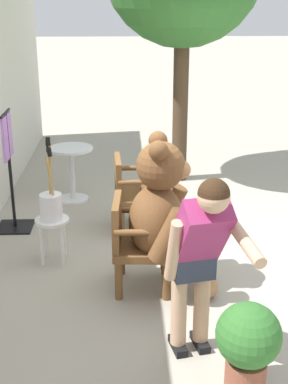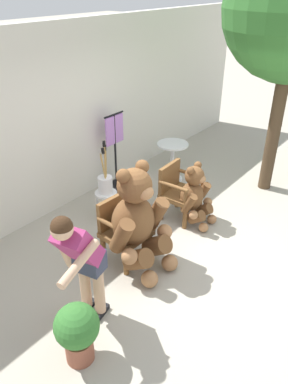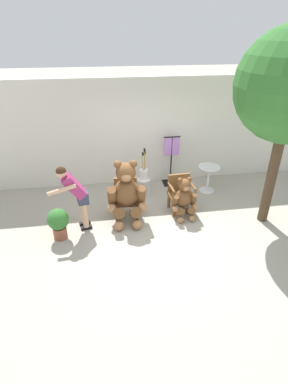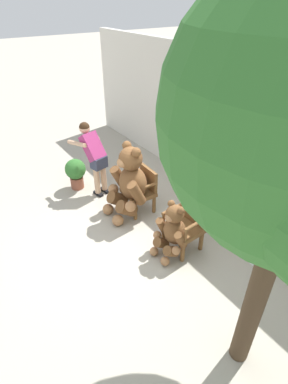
{
  "view_description": "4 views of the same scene",
  "coord_description": "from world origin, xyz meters",
  "px_view_note": "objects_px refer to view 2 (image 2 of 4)",
  "views": [
    {
      "loc": [
        -5.01,
        0.77,
        2.56
      ],
      "look_at": [
        0.35,
        0.56,
        0.56
      ],
      "focal_mm": 50.0,
      "sensor_mm": 36.0,
      "label": 1
    },
    {
      "loc": [
        -3.57,
        -2.03,
        3.3
      ],
      "look_at": [
        -0.29,
        0.6,
        0.88
      ],
      "focal_mm": 35.0,
      "sensor_mm": 36.0,
      "label": 2
    },
    {
      "loc": [
        -1.12,
        -5.24,
        3.87
      ],
      "look_at": [
        -0.32,
        0.02,
        0.91
      ],
      "focal_mm": 28.0,
      "sensor_mm": 36.0,
      "label": 3
    },
    {
      "loc": [
        3.31,
        -2.04,
        3.58
      ],
      "look_at": [
        -0.1,
        0.36,
        0.81
      ],
      "focal_mm": 28.0,
      "sensor_mm": 36.0,
      "label": 4
    }
  ],
  "objects_px": {
    "teddy_bear_small": "(195,195)",
    "potted_plant": "(77,330)",
    "teddy_bear_large": "(138,220)",
    "round_side_table": "(172,157)",
    "wooden_chair_right": "(178,190)",
    "clothing_display_stand": "(115,150)",
    "white_stool": "(106,198)",
    "wooden_chair_left": "(123,228)",
    "brush_bucket": "(105,182)",
    "person_visitor": "(81,257)"
  },
  "relations": [
    {
      "from": "teddy_bear_small",
      "to": "person_visitor",
      "type": "bearing_deg",
      "value": -177.14
    },
    {
      "from": "round_side_table",
      "to": "potted_plant",
      "type": "xyz_separation_m",
      "value": [
        -3.68,
        -1.48,
        -0.05
      ]
    },
    {
      "from": "brush_bucket",
      "to": "round_side_table",
      "type": "xyz_separation_m",
      "value": [
        1.69,
        -0.05,
        -0.18
      ]
    },
    {
      "from": "teddy_bear_large",
      "to": "wooden_chair_right",
      "type": "bearing_deg",
      "value": 11.36
    },
    {
      "from": "teddy_bear_large",
      "to": "clothing_display_stand",
      "type": "bearing_deg",
      "value": 49.92
    },
    {
      "from": "teddy_bear_large",
      "to": "round_side_table",
      "type": "distance_m",
      "value": 2.48
    },
    {
      "from": "wooden_chair_left",
      "to": "person_visitor",
      "type": "relative_size",
      "value": 0.58
    },
    {
      "from": "white_stool",
      "to": "potted_plant",
      "type": "bearing_deg",
      "value": -142.44
    },
    {
      "from": "potted_plant",
      "to": "clothing_display_stand",
      "type": "bearing_deg",
      "value": 36.45
    },
    {
      "from": "teddy_bear_small",
      "to": "round_side_table",
      "type": "relative_size",
      "value": 1.35
    },
    {
      "from": "teddy_bear_small",
      "to": "brush_bucket",
      "type": "relative_size",
      "value": 1.17
    },
    {
      "from": "teddy_bear_small",
      "to": "brush_bucket",
      "type": "distance_m",
      "value": 1.35
    },
    {
      "from": "teddy_bear_large",
      "to": "round_side_table",
      "type": "bearing_deg",
      "value": 24.76
    },
    {
      "from": "wooden_chair_left",
      "to": "potted_plant",
      "type": "xyz_separation_m",
      "value": [
        -1.45,
        -0.7,
        -0.07
      ]
    },
    {
      "from": "teddy_bear_small",
      "to": "potted_plant",
      "type": "xyz_separation_m",
      "value": [
        -2.73,
        -0.41,
        -0.08
      ]
    },
    {
      "from": "teddy_bear_large",
      "to": "potted_plant",
      "type": "xyz_separation_m",
      "value": [
        -1.44,
        -0.44,
        -0.31
      ]
    },
    {
      "from": "wooden_chair_left",
      "to": "teddy_bear_small",
      "type": "bearing_deg",
      "value": -12.88
    },
    {
      "from": "wooden_chair_left",
      "to": "brush_bucket",
      "type": "xyz_separation_m",
      "value": [
        0.54,
        0.82,
        0.17
      ]
    },
    {
      "from": "teddy_bear_large",
      "to": "potted_plant",
      "type": "relative_size",
      "value": 2.11
    },
    {
      "from": "round_side_table",
      "to": "potted_plant",
      "type": "distance_m",
      "value": 3.97
    },
    {
      "from": "brush_bucket",
      "to": "potted_plant",
      "type": "height_order",
      "value": "brush_bucket"
    },
    {
      "from": "person_visitor",
      "to": "brush_bucket",
      "type": "xyz_separation_m",
      "value": [
        1.61,
        1.23,
        -0.27
      ]
    },
    {
      "from": "wooden_chair_right",
      "to": "round_side_table",
      "type": "bearing_deg",
      "value": 39.13
    },
    {
      "from": "teddy_bear_small",
      "to": "round_side_table",
      "type": "xyz_separation_m",
      "value": [
        0.95,
        1.07,
        -0.03
      ]
    },
    {
      "from": "white_stool",
      "to": "wooden_chair_left",
      "type": "bearing_deg",
      "value": -123.2
    },
    {
      "from": "potted_plant",
      "to": "wooden_chair_left",
      "type": "bearing_deg",
      "value": 25.93
    },
    {
      "from": "wooden_chair_right",
      "to": "clothing_display_stand",
      "type": "height_order",
      "value": "clothing_display_stand"
    },
    {
      "from": "wooden_chair_left",
      "to": "brush_bucket",
      "type": "bearing_deg",
      "value": 56.74
    },
    {
      "from": "white_stool",
      "to": "brush_bucket",
      "type": "relative_size",
      "value": 0.55
    },
    {
      "from": "clothing_display_stand",
      "to": "person_visitor",
      "type": "bearing_deg",
      "value": -143.78
    },
    {
      "from": "person_visitor",
      "to": "clothing_display_stand",
      "type": "relative_size",
      "value": 1.1
    },
    {
      "from": "clothing_display_stand",
      "to": "teddy_bear_large",
      "type": "bearing_deg",
      "value": -130.08
    },
    {
      "from": "white_stool",
      "to": "clothing_display_stand",
      "type": "xyz_separation_m",
      "value": [
        0.83,
        0.55,
        0.36
      ]
    },
    {
      "from": "white_stool",
      "to": "potted_plant",
      "type": "height_order",
      "value": "potted_plant"
    },
    {
      "from": "person_visitor",
      "to": "wooden_chair_left",
      "type": "bearing_deg",
      "value": 21.02
    },
    {
      "from": "potted_plant",
      "to": "wooden_chair_right",
      "type": "bearing_deg",
      "value": 14.46
    },
    {
      "from": "wooden_chair_left",
      "to": "teddy_bear_large",
      "type": "bearing_deg",
      "value": -91.62
    },
    {
      "from": "teddy_bear_large",
      "to": "clothing_display_stand",
      "type": "relative_size",
      "value": 1.05
    },
    {
      "from": "wooden_chair_left",
      "to": "potted_plant",
      "type": "distance_m",
      "value": 1.61
    },
    {
      "from": "wooden_chair_left",
      "to": "person_visitor",
      "type": "bearing_deg",
      "value": -158.98
    },
    {
      "from": "teddy_bear_small",
      "to": "person_visitor",
      "type": "distance_m",
      "value": 2.4
    },
    {
      "from": "teddy_bear_large",
      "to": "white_stool",
      "type": "xyz_separation_m",
      "value": [
        0.55,
        1.08,
        -0.35
      ]
    },
    {
      "from": "wooden_chair_left",
      "to": "wooden_chair_right",
      "type": "xyz_separation_m",
      "value": [
        1.28,
        0.0,
        0.0
      ]
    },
    {
      "from": "wooden_chair_left",
      "to": "round_side_table",
      "type": "bearing_deg",
      "value": 19.13
    },
    {
      "from": "brush_bucket",
      "to": "round_side_table",
      "type": "height_order",
      "value": "brush_bucket"
    },
    {
      "from": "wooden_chair_right",
      "to": "teddy_bear_small",
      "type": "relative_size",
      "value": 0.88
    },
    {
      "from": "teddy_bear_large",
      "to": "teddy_bear_small",
      "type": "relative_size",
      "value": 1.47
    },
    {
      "from": "wooden_chair_left",
      "to": "round_side_table",
      "type": "distance_m",
      "value": 2.36
    },
    {
      "from": "brush_bucket",
      "to": "potted_plant",
      "type": "xyz_separation_m",
      "value": [
        -1.99,
        -1.53,
        -0.23
      ]
    },
    {
      "from": "wooden_chair_right",
      "to": "white_stool",
      "type": "distance_m",
      "value": 1.11
    }
  ]
}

